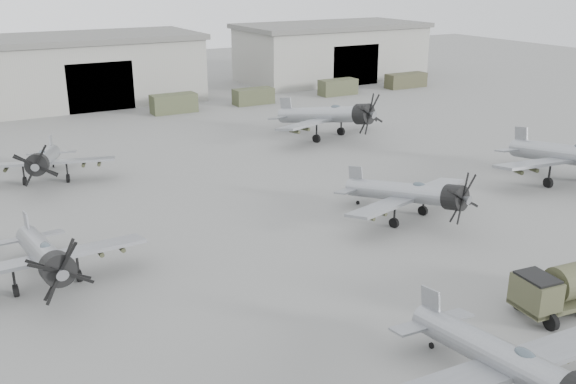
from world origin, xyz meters
name	(u,v)px	position (x,y,z in m)	size (l,w,h in m)	color
ground	(367,300)	(0.00, 0.00, 0.00)	(220.00, 220.00, 0.00)	#62625F
hangar_center	(87,69)	(0.00, 61.96, 4.37)	(29.00, 14.80, 8.70)	gray
hangar_right	(331,51)	(38.00, 61.96, 4.37)	(29.00, 14.80, 8.70)	gray
support_truck_4	(174,103)	(7.40, 50.00, 1.15)	(5.54, 2.20, 2.29)	#43482F
support_truck_5	(253,96)	(18.26, 50.00, 1.02)	(5.23, 2.20, 2.04)	#40442D
support_truck_6	(338,87)	(31.45, 50.00, 1.08)	(5.42, 2.20, 2.17)	#42462E
support_truck_7	(406,80)	(43.54, 50.00, 1.05)	(6.41, 2.20, 2.10)	#3D3D28
aircraft_near_1	(512,364)	(-0.39, -9.95, 2.05)	(11.25, 10.12, 4.50)	gray
aircraft_mid_1	(45,255)	(-14.48, 9.61, 2.02)	(11.08, 9.97, 4.44)	gray
aircraft_mid_2	(412,194)	(9.30, 7.68, 2.04)	(11.26, 10.13, 4.48)	gray
aircraft_mid_3	(573,156)	(25.77, 7.60, 2.45)	(13.56, 12.21, 5.39)	gray
aircraft_far_0	(44,160)	(-11.26, 28.83, 2.03)	(11.18, 10.06, 4.47)	#909398
aircraft_far_1	(331,115)	(17.04, 29.81, 2.48)	(13.59, 12.25, 5.46)	#93979B
fuel_tanker	(573,284)	(8.48, -5.97, 1.48)	(6.90, 2.91, 2.59)	#41422B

